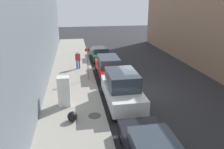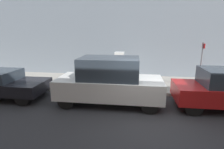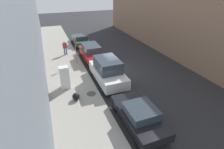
# 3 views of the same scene
# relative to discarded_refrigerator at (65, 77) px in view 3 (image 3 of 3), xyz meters

# --- Properties ---
(ground_plane) EXTENTS (80.00, 80.00, 0.00)m
(ground_plane) POSITION_rel_discarded_refrigerator_xyz_m (5.04, 1.50, -1.09)
(ground_plane) COLOR #28282B
(sidewalk_slab) EXTENTS (3.67, 44.00, 0.17)m
(sidewalk_slab) POSITION_rel_discarded_refrigerator_xyz_m (0.46, 1.50, -1.00)
(sidewalk_slab) COLOR #9E998E
(sidewalk_slab) RESTS_ON ground
(building_facade_near) EXTENTS (1.90, 39.60, 9.57)m
(building_facade_near) POSITION_rel_discarded_refrigerator_xyz_m (-2.33, 1.50, 3.69)
(building_facade_near) COLOR slate
(building_facade_near) RESTS_ON ground
(building_facade_across) EXTENTS (2.09, 37.40, 9.18)m
(building_facade_across) POSITION_rel_discarded_refrigerator_xyz_m (13.05, 1.50, 3.50)
(building_facade_across) COLOR #937056
(building_facade_across) RESTS_ON ground
(discarded_refrigerator) EXTENTS (0.71, 0.59, 1.83)m
(discarded_refrigerator) POSITION_rel_discarded_refrigerator_xyz_m (0.00, 0.00, 0.00)
(discarded_refrigerator) COLOR white
(discarded_refrigerator) RESTS_ON sidewalk_slab
(manhole_cover) EXTENTS (0.70, 0.70, 0.02)m
(manhole_cover) POSITION_rel_discarded_refrigerator_xyz_m (1.66, -1.61, -0.91)
(manhole_cover) COLOR #47443F
(manhole_cover) RESTS_ON sidewalk_slab
(street_sign_post) EXTENTS (0.36, 0.07, 2.59)m
(street_sign_post) POSITION_rel_discarded_refrigerator_xyz_m (1.74, 4.37, 0.54)
(street_sign_post) COLOR slate
(street_sign_post) RESTS_ON sidewalk_slab
(trash_bag) EXTENTS (0.53, 0.53, 0.53)m
(trash_bag) POSITION_rel_discarded_refrigerator_xyz_m (0.46, -1.93, -0.65)
(trash_bag) COLOR black
(trash_bag) RESTS_ON sidewalk_slab
(pedestrian_walking_far) EXTENTS (0.47, 0.22, 1.62)m
(pedestrian_walking_far) POSITION_rel_discarded_refrigerator_xyz_m (1.03, 7.35, 0.01)
(pedestrian_walking_far) COLOR #2D5193
(pedestrian_walking_far) RESTS_ON sidewalk_slab
(parked_sedan_dark) EXTENTS (1.90, 4.33, 1.40)m
(parked_sedan_dark) POSITION_rel_discarded_refrigerator_xyz_m (3.53, -5.58, -0.36)
(parked_sedan_dark) COLOR black
(parked_sedan_dark) RESTS_ON ground
(parked_van_white) EXTENTS (2.00, 4.75, 2.15)m
(parked_van_white) POSITION_rel_discarded_refrigerator_xyz_m (3.53, -0.12, -0.02)
(parked_van_white) COLOR silver
(parked_van_white) RESTS_ON ground
(parked_suv_red) EXTENTS (1.86, 4.73, 1.75)m
(parked_suv_red) POSITION_rel_discarded_refrigerator_xyz_m (3.53, 5.13, -0.18)
(parked_suv_red) COLOR red
(parked_suv_red) RESTS_ON ground
(parked_sedan_green) EXTENTS (1.82, 4.40, 1.38)m
(parked_sedan_green) POSITION_rel_discarded_refrigerator_xyz_m (3.53, 10.88, -0.38)
(parked_sedan_green) COLOR #1E6038
(parked_sedan_green) RESTS_ON ground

